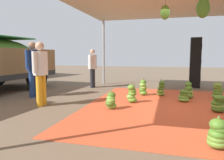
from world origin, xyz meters
The scene contains 15 objects.
ground_plane centered at (0.00, 3.00, 0.00)m, with size 40.00×40.00×0.00m, color brown.
tarp_orange centered at (0.00, 0.00, 0.01)m, with size 5.72×4.95×0.01m, color #D1512D.
banana_bunch_0 centered at (0.72, -0.10, 0.18)m, with size 0.40×0.43×0.42m.
banana_bunch_3 centered at (0.20, 1.35, 0.25)m, with size 0.36×0.37×0.56m.
banana_bunch_5 centered at (1.50, 0.58, 0.24)m, with size 0.36×0.33×0.56m.
banana_bunch_6 centered at (1.28, -0.28, 0.25)m, with size 0.36×0.33×0.56m.
banana_bunch_8 centered at (-2.49, -0.37, 0.22)m, with size 0.40×0.39×0.48m.
banana_bunch_9 centered at (-0.67, 1.73, 0.21)m, with size 0.36×0.33×0.47m.
banana_bunch_11 centered at (1.56, -1.16, 0.24)m, with size 0.43×0.43×0.54m.
banana_bunch_12 centered at (-0.26, -0.82, 0.20)m, with size 0.45×0.45×0.46m.
banana_bunch_13 centered at (1.42, 1.18, 0.26)m, with size 0.35×0.36×0.57m.
worker_0 centered at (-0.77, 3.64, 1.00)m, with size 0.62×0.38×1.71m.
worker_1 centered at (0.27, 4.60, 1.04)m, with size 0.65×0.40×1.79m.
worker_2 centered at (2.71, 3.45, 0.94)m, with size 0.59×0.36×1.61m.
speaker_stack centered at (3.85, -0.71, 1.04)m, with size 0.55×0.46×2.08m.
Camera 1 is at (-5.77, 0.34, 1.36)m, focal length 34.41 mm.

